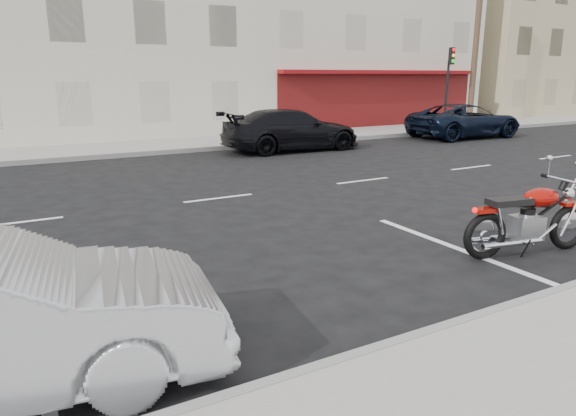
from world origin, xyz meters
name	(u,v)px	position (x,y,z in m)	size (l,w,h in m)	color
ground	(296,189)	(0.00, 0.00, 0.00)	(120.00, 120.00, 0.00)	black
sidewalk_far	(38,154)	(-5.00, 8.70, 0.07)	(80.00, 3.40, 0.15)	gray
curb_near	(196,413)	(-5.00, -7.00, 0.08)	(80.00, 0.12, 0.16)	gray
curb_far	(43,161)	(-5.00, 7.00, 0.08)	(80.00, 0.12, 0.16)	gray
bldg_cream	(82,6)	(-2.00, 16.30, 5.75)	(12.00, 12.00, 11.50)	beige
bldg_corner	(319,11)	(11.00, 16.30, 6.25)	(14.00, 12.00, 12.50)	beige
bldg_far_east	(494,34)	(26.00, 16.30, 5.50)	(12.00, 12.00, 11.00)	tan
utility_pole	(477,32)	(15.50, 8.60, 4.74)	(1.80, 0.30, 9.00)	#422D1E
traffic_light	(449,77)	(13.50, 8.33, 2.56)	(0.26, 0.30, 3.80)	black
fire_hydrant	(421,120)	(12.00, 8.50, 0.53)	(0.20, 0.20, 0.72)	beige
motorcycle	(572,217)	(1.51, -5.88, 0.52)	(2.25, 0.86, 1.14)	black
suv_far	(465,121)	(11.69, 5.48, 0.72)	(2.40, 5.20, 1.45)	black
car_far	(292,130)	(3.13, 5.71, 0.74)	(2.08, 5.11, 1.48)	black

